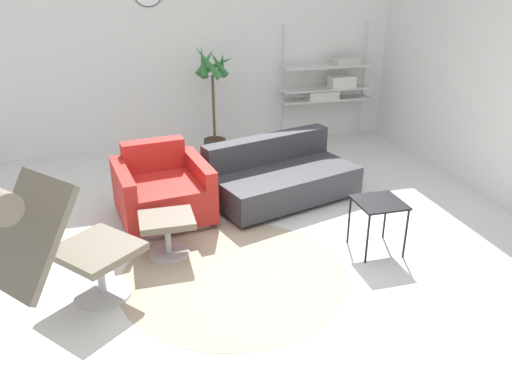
{
  "coord_description": "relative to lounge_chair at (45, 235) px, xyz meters",
  "views": [
    {
      "loc": [
        -0.91,
        -3.73,
        2.32
      ],
      "look_at": [
        0.12,
        0.11,
        0.55
      ],
      "focal_mm": 35.0,
      "sensor_mm": 36.0,
      "label": 1
    }
  ],
  "objects": [
    {
      "name": "shelf_unit",
      "position": [
        3.5,
        3.42,
        0.14
      ],
      "size": [
        1.31,
        0.28,
        1.66
      ],
      "color": "#BCBCC1",
      "rests_on": "ground_plane"
    },
    {
      "name": "ottoman",
      "position": [
        0.85,
        0.72,
        -0.43
      ],
      "size": [
        0.47,
        0.4,
        0.37
      ],
      "color": "#BCBCC1",
      "rests_on": "ground_plane"
    },
    {
      "name": "lounge_chair",
      "position": [
        0.0,
        0.0,
        0.0
      ],
      "size": [
        1.17,
        1.11,
        1.19
      ],
      "rotation": [
        0.0,
        0.0,
        -0.87
      ],
      "color": "#BCBCC1",
      "rests_on": "ground_plane"
    },
    {
      "name": "round_rug",
      "position": [
        1.34,
        0.24,
        -0.7
      ],
      "size": [
        1.88,
        1.88,
        0.01
      ],
      "color": "tan",
      "rests_on": "ground_plane"
    },
    {
      "name": "side_table",
      "position": [
        2.66,
        0.32,
        -0.28
      ],
      "size": [
        0.41,
        0.41,
        0.48
      ],
      "color": "black",
      "rests_on": "ground_plane"
    },
    {
      "name": "armchair_red",
      "position": [
        0.89,
        1.47,
        -0.43
      ],
      "size": [
        0.99,
        0.99,
        0.73
      ],
      "rotation": [
        0.0,
        0.0,
        3.28
      ],
      "color": "silver",
      "rests_on": "ground_plane"
    },
    {
      "name": "wall_back",
      "position": [
        1.51,
        3.68,
        0.7
      ],
      "size": [
        12.0,
        0.09,
        2.8
      ],
      "color": "silver",
      "rests_on": "ground_plane"
    },
    {
      "name": "ground_plane",
      "position": [
        1.51,
        0.53,
        -0.71
      ],
      "size": [
        12.0,
        12.0,
        0.0
      ],
      "primitive_type": "plane",
      "color": "silver"
    },
    {
      "name": "couch_low",
      "position": [
        2.18,
        1.62,
        -0.47
      ],
      "size": [
        1.74,
        1.26,
        0.65
      ],
      "rotation": [
        0.0,
        0.0,
        3.44
      ],
      "color": "black",
      "rests_on": "ground_plane"
    },
    {
      "name": "potted_plant",
      "position": [
        1.74,
        3.16,
        0.01
      ],
      "size": [
        0.59,
        0.6,
        1.49
      ],
      "color": "#333338",
      "rests_on": "ground_plane"
    }
  ]
}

